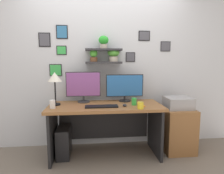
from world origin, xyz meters
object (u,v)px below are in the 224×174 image
at_px(pen_cup, 134,102).
at_px(desk_lamp, 55,79).
at_px(monitor_right, 125,87).
at_px(computer_mouse, 125,105).
at_px(cell_phone, 141,105).
at_px(drawer_cabinet, 177,129).
at_px(desk, 105,118).
at_px(printer, 178,103).
at_px(coffee_mug, 140,105).
at_px(monitor_left, 83,86).
at_px(keyboard, 102,106).
at_px(water_cup, 53,104).
at_px(computer_tower_left, 64,142).

bearing_deg(pen_cup, desk_lamp, 174.05).
height_order(monitor_right, computer_mouse, monitor_right).
bearing_deg(cell_phone, drawer_cabinet, 11.75).
distance_m(desk, pen_cup, 0.49).
distance_m(cell_phone, drawer_cabinet, 0.76).
relative_size(computer_mouse, printer, 0.24).
distance_m(monitor_right, computer_mouse, 0.40).
bearing_deg(coffee_mug, monitor_left, 146.62).
relative_size(cell_phone, coffee_mug, 1.56).
height_order(desk, coffee_mug, coffee_mug).
distance_m(drawer_cabinet, printer, 0.41).
bearing_deg(monitor_right, keyboard, -136.72).
height_order(desk, keyboard, keyboard).
xyz_separation_m(monitor_left, printer, (1.41, -0.16, -0.25)).
distance_m(desk, computer_mouse, 0.38).
bearing_deg(pen_cup, water_cup, -175.83).
xyz_separation_m(desk, computer_mouse, (0.26, -0.17, 0.23)).
distance_m(computer_mouse, computer_tower_left, 1.03).
bearing_deg(cell_phone, monitor_left, 154.49).
bearing_deg(pen_cup, monitor_right, 107.94).
bearing_deg(desk, monitor_left, 152.40).
relative_size(computer_mouse, water_cup, 0.82).
distance_m(computer_mouse, drawer_cabinet, 0.97).
bearing_deg(computer_tower_left, monitor_left, 31.37).
relative_size(monitor_left, monitor_right, 0.90).
distance_m(keyboard, desk_lamp, 0.75).
relative_size(desk, printer, 4.19).
relative_size(desk, computer_tower_left, 3.76).
height_order(desk, desk_lamp, desk_lamp).
relative_size(keyboard, drawer_cabinet, 0.67).
xyz_separation_m(water_cup, computer_tower_left, (0.10, 0.18, -0.59)).
bearing_deg(keyboard, computer_mouse, 2.51).
bearing_deg(drawer_cabinet, desk, -179.82).
distance_m(monitor_left, pen_cup, 0.79).
height_order(water_cup, printer, water_cup).
distance_m(monitor_left, keyboard, 0.49).
height_order(cell_phone, pen_cup, pen_cup).
distance_m(pen_cup, printer, 0.71).
relative_size(pen_cup, computer_tower_left, 0.24).
height_order(keyboard, pen_cup, pen_cup).
xyz_separation_m(cell_phone, drawer_cabinet, (0.61, 0.17, -0.43)).
relative_size(keyboard, computer_tower_left, 1.04).
distance_m(keyboard, water_cup, 0.64).
relative_size(coffee_mug, water_cup, 0.82).
distance_m(coffee_mug, printer, 0.74).
distance_m(monitor_right, printer, 0.84).
distance_m(monitor_right, pen_cup, 0.33).
xyz_separation_m(desk, desk_lamp, (-0.70, 0.00, 0.58)).
relative_size(coffee_mug, printer, 0.24).
xyz_separation_m(monitor_left, water_cup, (-0.39, -0.35, -0.19)).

